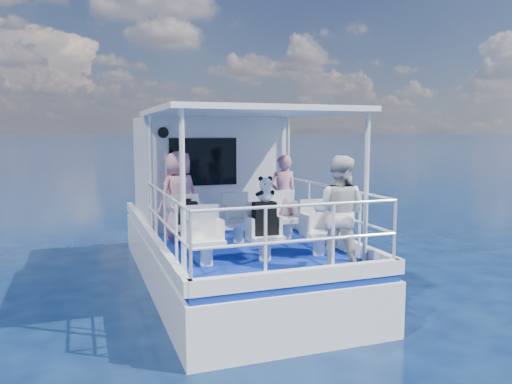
# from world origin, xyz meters

# --- Properties ---
(ground) EXTENTS (2000.00, 2000.00, 0.00)m
(ground) POSITION_xyz_m (0.00, 0.00, 0.00)
(ground) COLOR #071434
(ground) RESTS_ON ground
(hull) EXTENTS (3.00, 7.00, 1.60)m
(hull) POSITION_xyz_m (0.00, 1.00, 0.00)
(hull) COLOR white
(hull) RESTS_ON ground
(deck) EXTENTS (2.90, 6.90, 0.10)m
(deck) POSITION_xyz_m (0.00, 1.00, 0.85)
(deck) COLOR navy
(deck) RESTS_ON hull
(cabin) EXTENTS (2.85, 2.00, 2.20)m
(cabin) POSITION_xyz_m (0.00, 2.30, 2.00)
(cabin) COLOR white
(cabin) RESTS_ON deck
(canopy) EXTENTS (3.00, 3.20, 0.08)m
(canopy) POSITION_xyz_m (0.00, -0.20, 3.14)
(canopy) COLOR white
(canopy) RESTS_ON cabin
(canopy_posts) EXTENTS (2.77, 2.97, 2.20)m
(canopy_posts) POSITION_xyz_m (0.00, -0.25, 2.00)
(canopy_posts) COLOR white
(canopy_posts) RESTS_ON deck
(railings) EXTENTS (2.84, 3.59, 1.00)m
(railings) POSITION_xyz_m (0.00, -0.58, 1.40)
(railings) COLOR white
(railings) RESTS_ON deck
(seat_port_fwd) EXTENTS (0.48, 0.46, 0.38)m
(seat_port_fwd) POSITION_xyz_m (-0.90, 0.20, 1.09)
(seat_port_fwd) COLOR white
(seat_port_fwd) RESTS_ON deck
(seat_center_fwd) EXTENTS (0.48, 0.46, 0.38)m
(seat_center_fwd) POSITION_xyz_m (0.00, 0.20, 1.09)
(seat_center_fwd) COLOR white
(seat_center_fwd) RESTS_ON deck
(seat_stbd_fwd) EXTENTS (0.48, 0.46, 0.38)m
(seat_stbd_fwd) POSITION_xyz_m (0.90, 0.20, 1.09)
(seat_stbd_fwd) COLOR white
(seat_stbd_fwd) RESTS_ON deck
(seat_port_aft) EXTENTS (0.48, 0.46, 0.38)m
(seat_port_aft) POSITION_xyz_m (-0.90, -1.10, 1.09)
(seat_port_aft) COLOR white
(seat_port_aft) RESTS_ON deck
(seat_center_aft) EXTENTS (0.48, 0.46, 0.38)m
(seat_center_aft) POSITION_xyz_m (0.00, -1.10, 1.09)
(seat_center_aft) COLOR white
(seat_center_aft) RESTS_ON deck
(seat_stbd_aft) EXTENTS (0.48, 0.46, 0.38)m
(seat_stbd_aft) POSITION_xyz_m (0.90, -1.10, 1.09)
(seat_stbd_aft) COLOR white
(seat_stbd_aft) RESTS_ON deck
(passenger_port_fwd) EXTENTS (0.71, 0.63, 1.58)m
(passenger_port_fwd) POSITION_xyz_m (-0.94, 0.70, 1.69)
(passenger_port_fwd) COLOR pink
(passenger_port_fwd) RESTS_ON deck
(passenger_stbd_fwd) EXTENTS (0.56, 0.38, 1.49)m
(passenger_stbd_fwd) POSITION_xyz_m (0.96, 0.52, 1.65)
(passenger_stbd_fwd) COLOR #BE7B8A
(passenger_stbd_fwd) RESTS_ON deck
(passenger_stbd_aft) EXTENTS (0.98, 0.97, 1.59)m
(passenger_stbd_aft) POSITION_xyz_m (0.78, -1.93, 1.70)
(passenger_stbd_aft) COLOR silver
(passenger_stbd_aft) RESTS_ON deck
(backpack_port) EXTENTS (0.28, 0.16, 0.37)m
(backpack_port) POSITION_xyz_m (-0.89, 0.16, 1.47)
(backpack_port) COLOR black
(backpack_port) RESTS_ON seat_port_fwd
(backpack_center) EXTENTS (0.33, 0.19, 0.50)m
(backpack_center) POSITION_xyz_m (-0.01, -1.10, 1.53)
(backpack_center) COLOR black
(backpack_center) RESTS_ON seat_center_aft
(compact_camera) EXTENTS (0.09, 0.05, 0.05)m
(compact_camera) POSITION_xyz_m (-0.89, 0.17, 1.68)
(compact_camera) COLOR black
(compact_camera) RESTS_ON backpack_port
(panda) EXTENTS (0.25, 0.20, 0.38)m
(panda) POSITION_xyz_m (0.01, -1.09, 1.97)
(panda) COLOR white
(panda) RESTS_ON backpack_center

